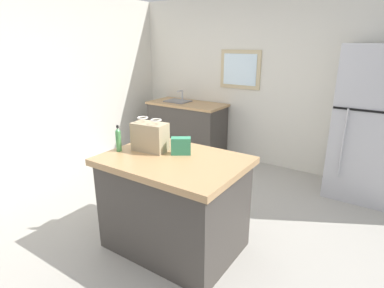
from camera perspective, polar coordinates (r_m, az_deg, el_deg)
ground at (r=3.38m, az=-1.85°, el=-16.02°), size 5.83×5.83×0.00m
back_wall at (r=4.99m, az=14.52°, el=10.68°), size 4.86×0.13×2.58m
left_wall at (r=4.69m, az=-27.24°, el=8.78°), size 0.10×4.82×2.58m
kitchen_island at (r=2.97m, az=-3.28°, el=-10.77°), size 1.26×0.92×0.91m
refrigerator at (r=4.37m, az=29.75°, el=3.14°), size 0.77×0.71×1.89m
sink_counter at (r=5.42m, az=-0.97°, el=2.94°), size 1.33×0.63×1.10m
shopping_bag at (r=2.95m, az=-7.71°, el=1.35°), size 0.35×0.22×0.32m
small_box at (r=2.85m, az=-2.04°, el=-0.35°), size 0.20×0.18×0.16m
bottle at (r=3.00m, az=-13.35°, el=0.81°), size 0.05×0.05×0.25m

